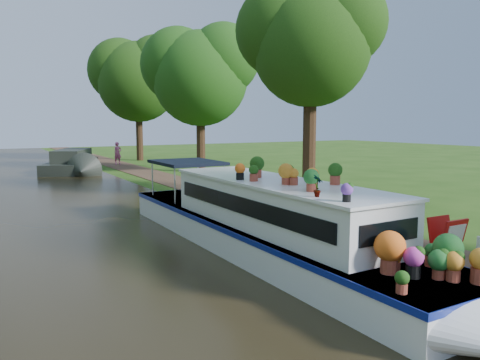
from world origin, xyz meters
name	(u,v)px	position (x,y,z in m)	size (l,w,h in m)	color
ground	(273,222)	(0.00, 0.00, 0.00)	(100.00, 100.00, 0.00)	#264912
canal_water	(83,246)	(-6.00, 0.00, 0.01)	(10.00, 100.00, 0.02)	black
towpath	(303,218)	(1.20, 0.00, 0.01)	(2.20, 100.00, 0.03)	#473021
plant_boat	(275,224)	(-2.25, -3.40, 0.85)	(2.29, 13.52, 2.28)	white
tree_near_overhang	(310,38)	(3.79, 3.06, 6.60)	(5.52, 5.28, 8.99)	black
tree_near_mid	(199,71)	(4.48, 15.08, 6.44)	(6.90, 6.60, 9.40)	black
tree_near_far	(137,75)	(3.98, 26.09, 7.05)	(7.59, 7.26, 10.30)	black
second_boat	(72,163)	(-2.75, 19.19, 0.59)	(4.72, 8.01, 1.45)	black
sandwich_board	(447,245)	(0.62, -5.93, 0.54)	(0.71, 0.57, 1.12)	#BB100D
pedestrian_pink	(118,153)	(1.24, 22.81, 0.88)	(0.62, 0.41, 1.70)	#F163BD
verge_plant	(233,210)	(-0.60, 1.64, 0.20)	(0.37, 0.32, 0.41)	#1D611F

